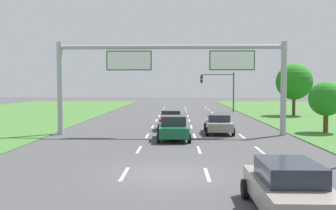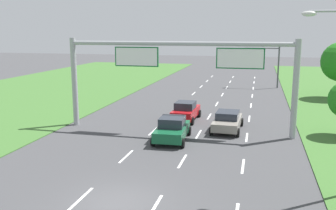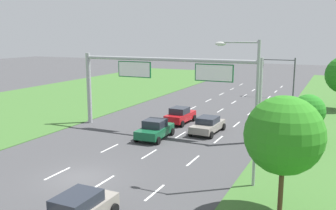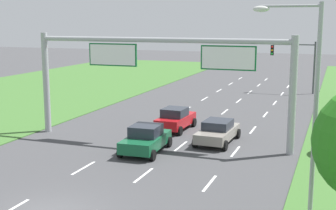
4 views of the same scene
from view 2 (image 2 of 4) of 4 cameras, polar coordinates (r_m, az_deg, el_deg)
name	(u,v)px [view 2 (image 2 of 4)]	position (r m, az deg, el deg)	size (l,w,h in m)	color
ground_plane	(117,203)	(17.36, -7.78, -14.52)	(200.00, 200.00, 0.00)	#424244
lane_dashes_inner_left	(163,122)	(31.39, -0.77, -2.61)	(0.14, 68.40, 0.01)	white
lane_dashes_inner_right	(204,124)	(30.73, 5.57, -2.97)	(0.14, 68.40, 0.01)	white
lane_dashes_slip	(248,127)	(30.45, 12.11, -3.30)	(0.14, 68.40, 0.01)	white
car_near_red	(186,111)	(31.87, 2.71, -0.92)	(2.13, 4.10, 1.63)	red
car_lead_silver	(227,121)	(29.04, 9.04, -2.38)	(2.28, 4.47, 1.47)	gray
car_far_ahead	(172,129)	(26.05, 0.63, -3.68)	(2.37, 4.29, 1.65)	#145633
sign_gantry	(179,67)	(27.73, 1.74, 5.83)	(17.24, 0.44, 7.00)	#9EA0A5
traffic_light_mast	(264,59)	(51.79, 14.37, 6.85)	(4.76, 0.49, 5.60)	#47494F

